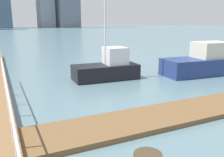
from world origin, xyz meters
TOP-DOWN VIEW (x-y plane):
  - ground_plane at (0.00, 20.00)m, footprint 300.00×300.00m
  - floating_dock at (1.76, 10.03)m, footprint 10.52×2.00m
  - dock_piling_1 at (9.27, 15.17)m, footprint 0.26×0.26m
  - moored_boat_0 at (2.80, 16.67)m, footprint 4.09×1.97m
  - moored_boat_2 at (9.15, 15.15)m, footprint 5.28×2.51m

SIDE VIEW (x-z plane):
  - ground_plane at x=0.00m, z-range 0.00..0.00m
  - floating_dock at x=1.76m, z-range 0.00..0.18m
  - moored_boat_0 at x=2.80m, z-range -3.93..5.42m
  - moored_boat_2 at x=9.15m, z-range -0.25..1.92m
  - dock_piling_1 at x=9.27m, z-range 0.00..1.83m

